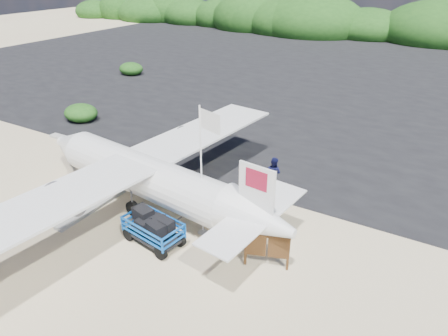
% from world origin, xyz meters
% --- Properties ---
extents(ground, '(160.00, 160.00, 0.00)m').
position_xyz_m(ground, '(0.00, 0.00, 0.00)').
color(ground, beige).
extents(asphalt_apron, '(90.00, 50.00, 0.04)m').
position_xyz_m(asphalt_apron, '(0.00, 30.00, 0.00)').
color(asphalt_apron, '#B2B2B2').
rests_on(asphalt_apron, ground).
extents(lagoon, '(9.00, 7.00, 0.40)m').
position_xyz_m(lagoon, '(-9.00, 1.50, 0.00)').
color(lagoon, '#B2B2B2').
rests_on(lagoon, ground).
extents(vegetation_band, '(124.00, 8.00, 4.40)m').
position_xyz_m(vegetation_band, '(0.00, 55.00, 0.00)').
color(vegetation_band, '#B2B2B2').
rests_on(vegetation_band, ground).
extents(baggage_cart, '(2.85, 1.90, 1.32)m').
position_xyz_m(baggage_cart, '(-0.40, -0.52, 0.00)').
color(baggage_cart, blue).
rests_on(baggage_cart, ground).
extents(flagpole, '(1.22, 0.79, 5.66)m').
position_xyz_m(flagpole, '(0.94, 1.08, 0.00)').
color(flagpole, white).
rests_on(flagpole, ground).
extents(signboard, '(1.75, 0.74, 1.48)m').
position_xyz_m(signboard, '(4.17, 0.45, 0.00)').
color(signboard, '#4D3016').
rests_on(signboard, ground).
extents(crew_a, '(0.72, 0.60, 1.68)m').
position_xyz_m(crew_a, '(1.18, 1.80, 0.84)').
color(crew_a, '#121545').
rests_on(crew_a, ground).
extents(crew_b, '(0.92, 0.77, 1.71)m').
position_xyz_m(crew_b, '(1.95, 6.06, 0.86)').
color(crew_b, '#121545').
rests_on(crew_b, ground).
extents(crew_c, '(1.20, 0.78, 1.91)m').
position_xyz_m(crew_c, '(2.93, 1.16, 0.95)').
color(crew_c, '#121545').
rests_on(crew_c, ground).
extents(aircraft_small, '(11.25, 11.25, 2.87)m').
position_xyz_m(aircraft_small, '(-9.07, 30.84, 0.00)').
color(aircraft_small, '#B2B2B2').
rests_on(aircraft_small, ground).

